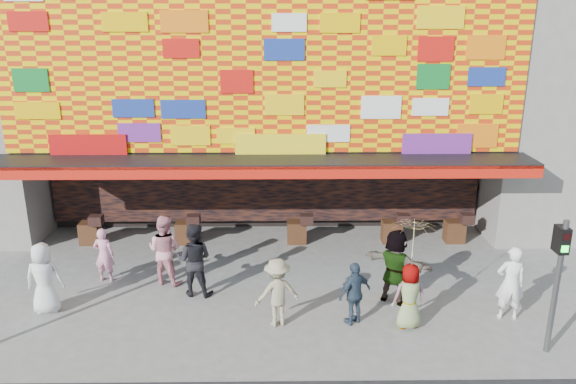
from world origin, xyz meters
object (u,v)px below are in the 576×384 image
(ped_i, at_px, (165,250))
(ped_c, at_px, (194,260))
(ped_h, at_px, (511,283))
(signal_right, at_px, (559,272))
(ped_b, at_px, (104,255))
(ped_e, at_px, (355,293))
(ped_d, at_px, (277,292))
(ped_f, at_px, (395,266))
(parasol, at_px, (413,240))
(ped_a, at_px, (44,278))
(ped_g, at_px, (409,296))

(ped_i, bearing_deg, ped_c, 161.91)
(ped_h, bearing_deg, signal_right, 108.77)
(ped_b, bearing_deg, ped_c, 168.68)
(ped_e, bearing_deg, ped_h, 149.66)
(signal_right, xyz_separation_m, ped_d, (-5.79, 1.17, -1.04))
(ped_f, distance_m, parasol, 1.72)
(ped_f, relative_size, ped_h, 1.05)
(ped_e, bearing_deg, ped_a, -37.97)
(ped_b, xyz_separation_m, ped_c, (2.54, -0.79, 0.20))
(ped_g, height_order, ped_i, ped_i)
(ped_b, relative_size, ped_h, 0.83)
(ped_b, distance_m, ped_f, 7.68)
(ped_c, xyz_separation_m, ped_h, (7.58, -1.30, -0.05))
(ped_c, xyz_separation_m, parasol, (5.13, -1.67, 1.20))
(ped_f, relative_size, parasol, 1.02)
(signal_right, height_order, ped_e, signal_right)
(signal_right, xyz_separation_m, ped_g, (-2.77, 1.03, -1.08))
(ped_d, xyz_separation_m, ped_h, (5.46, 0.22, 0.09))
(parasol, bearing_deg, ped_b, 162.21)
(ped_a, bearing_deg, signal_right, 165.99)
(ped_f, height_order, ped_i, ped_f)
(ped_c, height_order, ped_e, ped_c)
(signal_right, height_order, parasol, signal_right)
(signal_right, bearing_deg, ped_g, 159.69)
(ped_a, xyz_separation_m, ped_e, (7.38, -0.63, -0.12))
(ped_d, xyz_separation_m, parasol, (3.01, -0.14, 1.34))
(ped_g, xyz_separation_m, parasol, (0.00, 0.00, 1.38))
(parasol, bearing_deg, signal_right, -20.31)
(ped_g, distance_m, ped_h, 2.48)
(ped_h, bearing_deg, ped_f, -13.10)
(ped_a, height_order, ped_e, ped_a)
(ped_g, relative_size, parasol, 0.83)
(ped_e, height_order, ped_i, ped_i)
(ped_d, bearing_deg, ped_g, 159.67)
(ped_a, relative_size, ped_d, 1.07)
(signal_right, xyz_separation_m, ped_c, (-7.91, 2.70, -0.90))
(ped_c, relative_size, parasol, 1.02)
(ped_f, distance_m, ped_i, 6.02)
(ped_g, relative_size, ped_i, 0.82)
(ped_b, bearing_deg, signal_right, 167.50)
(ped_g, bearing_deg, ped_d, -10.15)
(ped_c, bearing_deg, ped_f, -176.56)
(ped_e, distance_m, ped_i, 5.24)
(ped_c, distance_m, ped_h, 7.69)
(ped_b, relative_size, parasol, 0.81)
(ped_f, bearing_deg, ped_g, 128.85)
(signal_right, xyz_separation_m, ped_a, (-11.37, 1.85, -0.98))
(ped_e, relative_size, ped_i, 0.80)
(ped_b, bearing_deg, ped_e, 166.58)
(ped_a, height_order, ped_f, ped_f)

